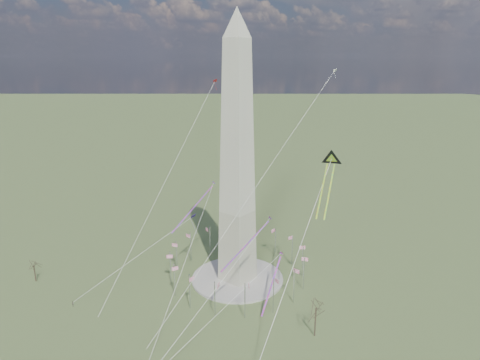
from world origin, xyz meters
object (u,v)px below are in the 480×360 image
Objects in this scene: washington_monument at (237,161)px; person_west at (73,304)px; kite_delta_black at (331,162)px; tree_near at (316,306)px.

person_west is at bearing -122.71° from washington_monument.
washington_monument is at bearing -8.51° from kite_delta_black.
washington_monument is 52.46× the size of person_west.
tree_near is at bearing -16.18° from washington_monument.
washington_monument is 4.64× the size of kite_delta_black.
tree_near is (41.48, -12.04, -37.43)m from washington_monument.
washington_monument reaches higher than kite_delta_black.
kite_delta_black reaches higher than person_west.
person_west is 102.06m from kite_delta_black.
kite_delta_black is at bearing 11.48° from washington_monument.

